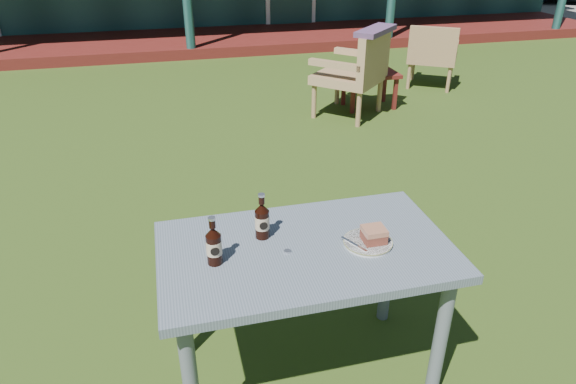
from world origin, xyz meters
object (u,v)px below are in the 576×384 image
object	(u,v)px
cafe_table	(305,267)
cola_bottle_near	(262,220)
cake_slice	(374,235)
armchair_left	(357,70)
side_table	(370,78)
plate	(368,242)
cola_bottle_far	(214,245)
armchair_right	(433,53)

from	to	relation	value
cafe_table	cola_bottle_near	world-z (taller)	cola_bottle_near
cake_slice	armchair_left	distance (m)	3.61
side_table	plate	bearing A→B (deg)	-112.67
cafe_table	cola_bottle_far	size ratio (longest dim) A/B	5.82
cola_bottle_near	side_table	xyz separation A→B (m)	(1.92, 3.46, -0.46)
armchair_left	cola_bottle_near	bearing A→B (deg)	-117.28
cola_bottle_far	armchair_left	distance (m)	3.86
cafe_table	side_table	world-z (taller)	cafe_table
cola_bottle_near	cafe_table	bearing A→B (deg)	-36.72
cola_bottle_far	cake_slice	bearing A→B (deg)	-2.32
armchair_right	side_table	size ratio (longest dim) A/B	1.29
cake_slice	cola_bottle_near	world-z (taller)	cola_bottle_near
plate	cola_bottle_near	xyz separation A→B (m)	(-0.41, 0.16, 0.07)
cafe_table	armchair_right	xyz separation A→B (m)	(2.81, 4.12, -0.18)
cafe_table	armchair_left	world-z (taller)	armchair_left
armchair_right	side_table	world-z (taller)	armchair_right
armchair_left	side_table	bearing A→B (deg)	42.23
cola_bottle_near	armchair_left	size ratio (longest dim) A/B	0.23
cola_bottle_near	armchair_right	distance (m)	4.99
plate	cake_slice	bearing A→B (deg)	-10.99
plate	cola_bottle_far	xyz separation A→B (m)	(-0.63, 0.02, 0.07)
armchair_left	side_table	xyz separation A→B (m)	(0.26, 0.24, -0.16)
armchair_right	cola_bottle_far	bearing A→B (deg)	-127.55
armchair_left	armchair_right	bearing A→B (deg)	30.86
cake_slice	cola_bottle_far	world-z (taller)	cola_bottle_far
cake_slice	armchair_left	bearing A→B (deg)	70.06
plate	armchair_right	distance (m)	4.89
cola_bottle_far	side_table	world-z (taller)	cola_bottle_far
plate	armchair_left	size ratio (longest dim) A/B	0.22
cola_bottle_far	armchair_right	bearing A→B (deg)	52.45
cola_bottle_far	armchair_right	distance (m)	5.23
cake_slice	side_table	size ratio (longest dim) A/B	0.15
cola_bottle_near	armchair_left	world-z (taller)	cola_bottle_near
cake_slice	side_table	world-z (taller)	cake_slice
cola_bottle_far	side_table	xyz separation A→B (m)	(2.14, 3.60, -0.46)
plate	cola_bottle_far	size ratio (longest dim) A/B	0.99
cake_slice	cola_bottle_near	bearing A→B (deg)	159.45
cake_slice	plate	bearing A→B (deg)	169.01
cafe_table	armchair_right	distance (m)	4.99
side_table	armchair_right	bearing A→B (deg)	27.47
plate	cola_bottle_far	world-z (taller)	cola_bottle_far
cake_slice	cola_bottle_near	size ratio (longest dim) A/B	0.45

